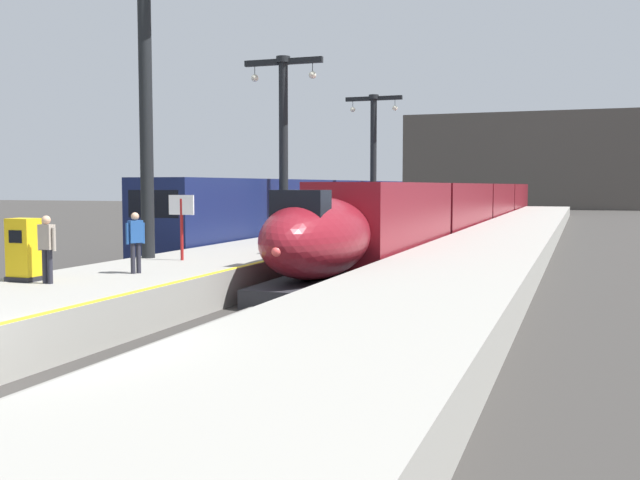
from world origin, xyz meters
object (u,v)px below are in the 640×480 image
(regional_train_adjacent, at_px, (312,207))
(passenger_near_edge, at_px, (289,220))
(station_column_distant, at_px, (373,145))
(ticket_machine_yellow, at_px, (24,252))
(station_column_far, at_px, (283,128))
(station_column_mid, at_px, (145,71))
(highspeed_train_main, at_px, (471,206))
(passenger_mid_platform, at_px, (47,244))
(departure_info_board, at_px, (182,214))
(rolling_suitcase, at_px, (318,237))
(passenger_far_waiting, at_px, (135,238))

(regional_train_adjacent, xyz_separation_m, passenger_near_edge, (4.26, -14.43, -0.09))
(station_column_distant, relative_size, ticket_machine_yellow, 5.40)
(regional_train_adjacent, height_order, station_column_far, station_column_far)
(station_column_mid, bearing_deg, highspeed_train_main, 80.15)
(station_column_mid, xyz_separation_m, passenger_near_edge, (2.06, 7.54, -5.22))
(regional_train_adjacent, relative_size, passenger_mid_platform, 21.66)
(station_column_distant, bearing_deg, departure_info_board, -87.03)
(station_column_distant, xyz_separation_m, rolling_suitcase, (3.47, -21.03, -4.93))
(departure_info_board, bearing_deg, highspeed_train_main, 82.67)
(rolling_suitcase, height_order, ticket_machine_yellow, ticket_machine_yellow)
(regional_train_adjacent, height_order, passenger_near_edge, regional_train_adjacent)
(station_column_distant, distance_m, passenger_near_edge, 21.28)
(regional_train_adjacent, relative_size, ticket_machine_yellow, 22.87)
(passenger_near_edge, relative_size, departure_info_board, 0.80)
(station_column_distant, bearing_deg, regional_train_adjacent, -109.20)
(station_column_distant, xyz_separation_m, passenger_far_waiting, (2.12, -32.23, -4.24))
(passenger_far_waiting, bearing_deg, passenger_near_edge, 90.31)
(station_column_distant, relative_size, departure_info_board, 4.07)
(passenger_near_edge, distance_m, departure_info_board, 7.92)
(rolling_suitcase, xyz_separation_m, departure_info_board, (-1.99, -7.59, 1.20))
(highspeed_train_main, relative_size, regional_train_adjacent, 2.06)
(passenger_mid_platform, relative_size, rolling_suitcase, 1.72)
(station_column_distant, height_order, passenger_mid_platform, station_column_distant)
(passenger_near_edge, bearing_deg, station_column_mid, -105.28)
(departure_info_board, bearing_deg, passenger_far_waiting, -79.99)
(highspeed_train_main, xyz_separation_m, station_column_mid, (-5.90, -33.97, 5.29))
(passenger_mid_platform, bearing_deg, rolling_suitcase, 80.89)
(regional_train_adjacent, bearing_deg, ticket_machine_yellow, -84.84)
(station_column_far, bearing_deg, passenger_mid_platform, -86.08)
(highspeed_train_main, bearing_deg, regional_train_adjacent, -124.02)
(highspeed_train_main, distance_m, rolling_suitcase, 26.84)
(regional_train_adjacent, xyz_separation_m, departure_info_board, (3.69, -22.31, 0.43))
(rolling_suitcase, bearing_deg, passenger_near_edge, 168.49)
(regional_train_adjacent, xyz_separation_m, station_column_mid, (2.20, -21.97, 5.13))
(station_column_far, relative_size, ticket_machine_yellow, 5.38)
(regional_train_adjacent, bearing_deg, passenger_near_edge, -73.55)
(rolling_suitcase, bearing_deg, station_column_mid, -115.57)
(regional_train_adjacent, height_order, station_column_mid, station_column_mid)
(passenger_mid_platform, relative_size, passenger_far_waiting, 1.00)
(station_column_far, bearing_deg, passenger_far_waiting, -82.41)
(passenger_near_edge, height_order, passenger_mid_platform, same)
(passenger_far_waiting, bearing_deg, station_column_mid, 118.29)
(station_column_distant, height_order, passenger_far_waiting, station_column_distant)
(regional_train_adjacent, bearing_deg, station_column_mid, -84.28)
(station_column_mid, height_order, station_column_distant, station_column_mid)
(highspeed_train_main, relative_size, passenger_mid_platform, 44.65)
(passenger_near_edge, bearing_deg, passenger_mid_platform, -93.24)
(highspeed_train_main, distance_m, ticket_machine_yellow, 40.62)
(station_column_far, relative_size, passenger_near_edge, 5.09)
(passenger_far_waiting, bearing_deg, ticket_machine_yellow, -127.30)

